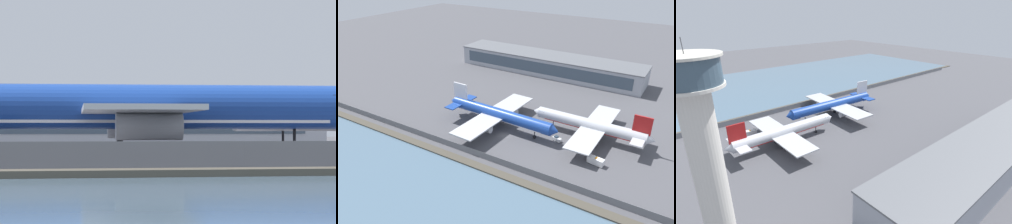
# 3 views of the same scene
# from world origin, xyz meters

# --- Properties ---
(ground_plane) EXTENTS (500.00, 500.00, 0.00)m
(ground_plane) POSITION_xyz_m (0.00, 0.00, 0.00)
(ground_plane) COLOR #4C4C51
(shoreline_seawall) EXTENTS (320.00, 3.00, 0.50)m
(shoreline_seawall) POSITION_xyz_m (0.00, -20.50, 0.25)
(shoreline_seawall) COLOR #474238
(shoreline_seawall) RESTS_ON ground
(perimeter_fence) EXTENTS (280.00, 0.10, 2.34)m
(perimeter_fence) POSITION_xyz_m (0.00, -16.00, 1.17)
(perimeter_fence) COLOR slate
(perimeter_fence) RESTS_ON ground
(cargo_jet_blue) EXTENTS (48.42, 41.52, 13.93)m
(cargo_jet_blue) POSITION_xyz_m (-5.31, 4.58, 5.32)
(cargo_jet_blue) COLOR #193D93
(cargo_jet_blue) RESTS_ON ground
(terminal_building) EXTENTS (102.10, 19.54, 10.22)m
(terminal_building) POSITION_xyz_m (-15.42, 71.25, 5.12)
(terminal_building) COLOR #9EA3AD
(terminal_building) RESTS_ON ground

